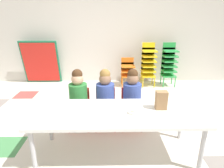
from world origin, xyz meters
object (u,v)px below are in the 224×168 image
at_px(kid_chair_green_stack, 169,62).
at_px(paper_bag_brown, 161,100).
at_px(donut_powdered_on_plate, 132,112).
at_px(seated_child_far_right, 132,94).
at_px(folded_activity_table, 41,62).
at_px(seated_child_middle_seat, 105,94).
at_px(paper_plate_near_edge, 132,113).
at_px(craft_table, 117,115).
at_px(seated_child_near_camera, 78,94).
at_px(kid_chair_yellow_stack, 148,62).
at_px(kid_chair_orange_stack, 128,70).

distance_m(kid_chair_green_stack, paper_bag_brown, 2.63).
bearing_deg(donut_powdered_on_plate, seated_child_far_right, 82.89).
bearing_deg(folded_activity_table, donut_powdered_on_plate, -55.51).
bearing_deg(seated_child_middle_seat, paper_plate_near_edge, -64.85).
xyz_separation_m(craft_table, seated_child_far_right, (0.24, 0.60, 0.03)).
height_order(paper_plate_near_edge, donut_powdered_on_plate, donut_powdered_on_plate).
xyz_separation_m(folded_activity_table, donut_powdered_on_plate, (1.94, -2.83, 0.06)).
distance_m(craft_table, seated_child_middle_seat, 0.61).
distance_m(kid_chair_green_stack, paper_plate_near_edge, 2.87).
bearing_deg(seated_child_near_camera, folded_activity_table, 119.87).
bearing_deg(paper_bag_brown, seated_child_middle_seat, 141.27).
xyz_separation_m(kid_chair_yellow_stack, kid_chair_green_stack, (0.50, 0.00, 0.00)).
bearing_deg(kid_chair_orange_stack, seated_child_far_right, -93.72).
bearing_deg(seated_child_middle_seat, craft_table, -76.31).
xyz_separation_m(kid_chair_yellow_stack, paper_plate_near_edge, (-0.70, -2.61, 0.00)).
distance_m(seated_child_middle_seat, kid_chair_orange_stack, 2.03).
relative_size(seated_child_near_camera, kid_chair_orange_stack, 1.35).
xyz_separation_m(seated_child_middle_seat, kid_chair_yellow_stack, (1.01, 1.96, 0.02)).
xyz_separation_m(kid_chair_green_stack, paper_plate_near_edge, (-1.20, -2.61, 0.00)).
relative_size(kid_chair_yellow_stack, kid_chair_green_stack, 1.00).
relative_size(kid_chair_orange_stack, paper_bag_brown, 3.09).
bearing_deg(kid_chair_orange_stack, kid_chair_green_stack, 0.06).
bearing_deg(folded_activity_table, paper_bag_brown, -49.66).
height_order(kid_chair_orange_stack, paper_bag_brown, paper_bag_brown).
xyz_separation_m(seated_child_far_right, donut_powdered_on_plate, (-0.08, -0.65, 0.04)).
bearing_deg(paper_bag_brown, kid_chair_yellow_stack, 82.09).
bearing_deg(folded_activity_table, craft_table, -57.27).
height_order(kid_chair_yellow_stack, donut_powdered_on_plate, kid_chair_yellow_stack).
height_order(folded_activity_table, donut_powdered_on_plate, folded_activity_table).
distance_m(seated_child_near_camera, kid_chair_green_stack, 2.73).
distance_m(seated_child_near_camera, kid_chair_yellow_stack, 2.41).
bearing_deg(paper_plate_near_edge, kid_chair_orange_stack, 85.43).
relative_size(kid_chair_orange_stack, paper_plate_near_edge, 3.78).
distance_m(paper_bag_brown, donut_powdered_on_plate, 0.39).
height_order(seated_child_near_camera, seated_child_middle_seat, same).
relative_size(kid_chair_orange_stack, kid_chair_yellow_stack, 0.65).
distance_m(folded_activity_table, paper_bag_brown, 3.56).
xyz_separation_m(folded_activity_table, paper_plate_near_edge, (1.94, -2.83, 0.04)).
relative_size(folded_activity_table, paper_bag_brown, 4.94).
distance_m(kid_chair_orange_stack, kid_chair_yellow_stack, 0.53).
xyz_separation_m(paper_bag_brown, paper_plate_near_edge, (-0.36, -0.12, -0.11)).
bearing_deg(kid_chair_green_stack, donut_powdered_on_plate, -114.69).
bearing_deg(seated_child_middle_seat, kid_chair_green_stack, 52.45).
relative_size(craft_table, kid_chair_orange_stack, 2.85).
distance_m(craft_table, kid_chair_orange_stack, 2.59).
bearing_deg(folded_activity_table, seated_child_near_camera, -60.13).
relative_size(craft_table, kid_chair_yellow_stack, 1.86).
relative_size(seated_child_far_right, paper_plate_near_edge, 5.10).
bearing_deg(folded_activity_table, kid_chair_green_stack, -3.95).
relative_size(seated_child_middle_seat, folded_activity_table, 0.84).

